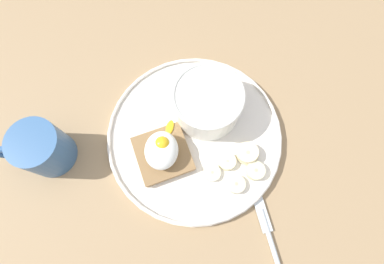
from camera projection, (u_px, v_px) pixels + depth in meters
ground_plane at (192, 139)px, 51.54cm from camera, size 120.00×120.00×2.00cm
plate at (192, 136)px, 49.82cm from camera, size 29.03×29.03×1.60cm
oatmeal_bowl at (205, 102)px, 48.04cm from camera, size 11.36×11.36×6.31cm
toast_slice at (160, 154)px, 47.88cm from camera, size 10.80×10.80×1.42cm
poached_egg at (159, 149)px, 45.58cm from camera, size 8.67×5.19×3.90cm
banana_slice_front at (225, 162)px, 47.74cm from camera, size 3.51×3.46×1.21cm
banana_slice_left at (253, 171)px, 47.20cm from camera, size 4.14×4.12×1.35cm
banana_slice_back at (233, 184)px, 46.62cm from camera, size 4.03×4.07×1.36cm
banana_slice_right at (245, 153)px, 47.84cm from camera, size 5.14×5.10×2.06cm
banana_slice_inner at (210, 173)px, 47.23cm from camera, size 2.93×3.01×1.23cm
coffee_mug at (39, 149)px, 45.73cm from camera, size 7.68×10.93×8.03cm
knife at (265, 232)px, 45.64cm from camera, size 13.59×4.92×0.80cm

